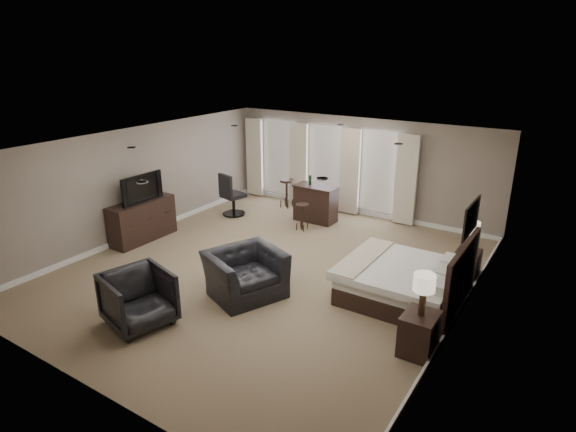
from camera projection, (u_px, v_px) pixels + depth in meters
The scene contains 16 objects.
room at pixel (268, 210), 9.43m from camera, with size 7.60×8.60×2.64m.
window_bay at pixel (324, 167), 13.22m from camera, with size 5.25×0.20×2.30m.
bed at pixel (398, 265), 8.62m from camera, with size 2.02×1.93×1.29m, color silver.
nightstand_near at pixel (419, 334), 7.12m from camera, with size 0.48×0.59×0.65m, color black.
nightstand_far at pixel (467, 265), 9.43m from camera, with size 0.44×0.53×0.58m, color black.
lamp_near at pixel (423, 295), 6.91m from camera, with size 0.32×0.32×0.65m, color beige.
lamp_far at pixel (471, 237), 9.23m from camera, with size 0.30×0.30×0.61m, color beige.
wall_art at pixel (471, 218), 7.68m from camera, with size 0.04×0.96×0.56m, color slate.
dresser at pixel (142, 220), 11.27m from camera, with size 0.53×1.64×0.95m, color black.
tv at pixel (140, 198), 11.08m from camera, with size 1.14×0.65×0.15m, color black.
armchair_near at pixel (245, 267), 8.72m from camera, with size 1.30×0.84×1.14m, color black.
armchair_far at pixel (138, 297), 7.80m from camera, with size 0.99×0.92×1.01m, color black.
bar_counter at pixel (316, 203), 12.48m from camera, with size 1.10×0.57×0.96m, color black.
bar_stool_left at pixel (287, 193), 13.58m from camera, with size 0.38×0.38×0.81m, color black.
bar_stool_right at pixel (302, 217), 11.91m from camera, with size 0.32×0.32×0.67m, color black.
desk_chair at pixel (233, 194), 12.88m from camera, with size 0.60×0.60×1.17m, color black.
Camera 1 is at (5.15, -7.29, 4.36)m, focal length 30.00 mm.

